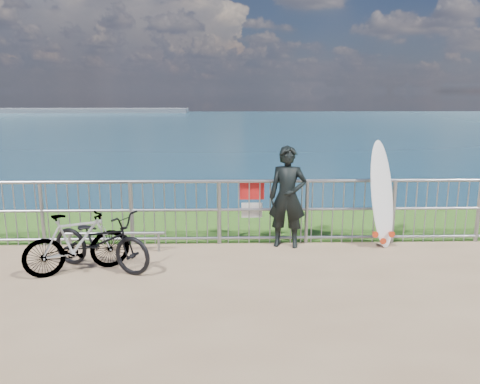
{
  "coord_description": "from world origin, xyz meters",
  "views": [
    {
      "loc": [
        -0.35,
        -6.14,
        2.58
      ],
      "look_at": [
        -0.16,
        1.2,
        1.0
      ],
      "focal_mm": 35.0,
      "sensor_mm": 36.0,
      "label": 1
    }
  ],
  "objects_px": {
    "bicycle_near": "(101,241)",
    "surfer": "(288,197)",
    "surfboard": "(382,198)",
    "bicycle_far": "(77,243)"
  },
  "relations": [
    {
      "from": "bicycle_near",
      "to": "surfer",
      "type": "bearing_deg",
      "value": -47.11
    },
    {
      "from": "surfboard",
      "to": "bicycle_near",
      "type": "bearing_deg",
      "value": -167.61
    },
    {
      "from": "surfboard",
      "to": "bicycle_far",
      "type": "distance_m",
      "value": 4.9
    },
    {
      "from": "surfer",
      "to": "bicycle_near",
      "type": "bearing_deg",
      "value": -149.14
    },
    {
      "from": "surfer",
      "to": "surfboard",
      "type": "bearing_deg",
      "value": 11.34
    },
    {
      "from": "surfboard",
      "to": "bicycle_far",
      "type": "bearing_deg",
      "value": -166.99
    },
    {
      "from": "surfboard",
      "to": "bicycle_near",
      "type": "xyz_separation_m",
      "value": [
        -4.46,
        -0.98,
        -0.39
      ]
    },
    {
      "from": "bicycle_near",
      "to": "bicycle_far",
      "type": "height_order",
      "value": "bicycle_far"
    },
    {
      "from": "bicycle_far",
      "to": "surfboard",
      "type": "bearing_deg",
      "value": -101.88
    },
    {
      "from": "surfer",
      "to": "bicycle_near",
      "type": "relative_size",
      "value": 1.02
    }
  ]
}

